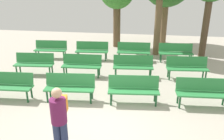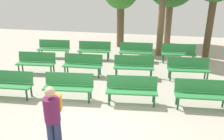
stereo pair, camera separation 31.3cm
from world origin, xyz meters
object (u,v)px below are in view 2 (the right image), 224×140
Objects in this scene: bench_r0_c0 at (9,83)px; bench_r0_c2 at (132,88)px; bench_r1_c2 at (134,65)px; visitor_with_backpack at (53,116)px; bench_r2_c1 at (94,49)px; bench_r1_c0 at (36,61)px; bench_r2_c3 at (178,52)px; bench_r0_c3 at (202,93)px; bench_r0_c1 at (69,85)px; bench_r2_c0 at (54,48)px; bench_r1_c3 at (188,67)px; bench_r1_c1 at (83,64)px; bench_r2_c2 at (136,51)px.

bench_r0_c0 is 0.99× the size of bench_r0_c2.
visitor_with_backpack is at bearing -109.97° from bench_r1_c2.
bench_r0_c0 is at bearing -115.31° from bench_r2_c1.
bench_r1_c0 is 6.51m from bench_r2_c3.
bench_r0_c3 is 0.99× the size of visitor_with_backpack.
bench_r1_c0 is (-2.20, 1.99, 0.00)m from bench_r0_c1.
bench_r1_c2 is 0.99× the size of visitor_with_backpack.
bench_r2_c0 is (-6.55, 3.92, 0.00)m from bench_r0_c3.
bench_r0_c3 is 2.20m from bench_r1_c3.
bench_r1_c1 is at bearing 47.89° from bench_r0_c0.
bench_r2_c3 is (5.99, 2.55, 0.00)m from bench_r1_c0.
visitor_with_backpack is at bearing -101.85° from bench_r2_c2.
bench_r0_c1 is at bearing -84.82° from visitor_with_backpack.
bench_r2_c1 is (-0.09, 2.16, 0.00)m from bench_r1_c1.
bench_r2_c2 is (-2.24, 1.96, 0.00)m from bench_r1_c3.
bench_r1_c1 is 1.00× the size of bench_r2_c2.
bench_r0_c3 is at bearing -91.49° from bench_r1_c3.
bench_r0_c3 is 1.00× the size of bench_r2_c3.
visitor_with_backpack reaches higher than bench_r2_c3.
bench_r1_c2 is 1.00× the size of bench_r1_c3.
bench_r0_c3 is (6.18, 0.44, 0.00)m from bench_r0_c0.
bench_r0_c3 is 4.73m from bench_r1_c1.
bench_r1_c1 is (2.01, 0.11, 0.00)m from bench_r1_c0.
visitor_with_backpack reaches higher than bench_r1_c3.
bench_r0_c3 is (4.16, 0.25, 0.00)m from bench_r0_c1.
bench_r0_c3 is at bearing -47.29° from bench_r1_c2.
bench_r0_c0 is 3.52m from visitor_with_backpack.
bench_r0_c3 is 1.00× the size of bench_r2_c1.
bench_r1_c1 is at bearing -47.73° from bench_r2_c0.
bench_r2_c0 is at bearing 159.66° from bench_r1_c3.
bench_r1_c3 is at bearing -87.89° from bench_r2_c3.
bench_r0_c0 is 7.50m from bench_r2_c3.
bench_r1_c2 and bench_r2_c0 have the same top height.
bench_r0_c0 and bench_r1_c0 have the same top height.
bench_r2_c0 is 2.11m from bench_r2_c1.
bench_r1_c0 is 1.00× the size of bench_r2_c0.
visitor_with_backpack is (3.01, -6.64, 0.43)m from bench_r2_c0.
bench_r0_c0 and bench_r2_c0 have the same top height.
bench_r1_c0 is 1.01× the size of bench_r2_c2.
bench_r1_c0 is 6.23m from bench_r1_c3.
bench_r2_c1 is 6.81m from visitor_with_backpack.
bench_r1_c2 and bench_r2_c3 have the same top height.
bench_r0_c2 is at bearing -115.61° from bench_r2_c3.
bench_r2_c2 is (3.80, 4.60, 0.00)m from bench_r0_c0.
bench_r0_c3 is 1.00× the size of bench_r2_c0.
bench_r2_c2 is (2.05, 0.14, 0.00)m from bench_r2_c1.
bench_r2_c0 is at bearing 90.11° from bench_r1_c0.
bench_r2_c0 is (-0.19, 2.18, 0.00)m from bench_r1_c0.
visitor_with_backpack is at bearing -129.86° from bench_r1_c3.
bench_r0_c2 and bench_r1_c1 have the same top height.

